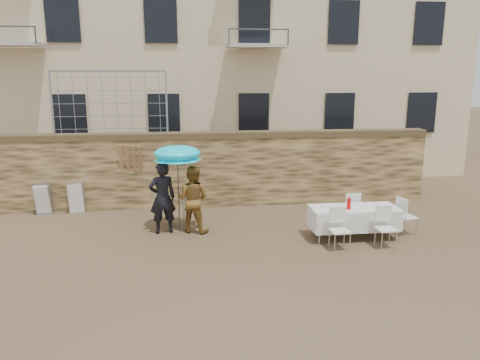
{
  "coord_description": "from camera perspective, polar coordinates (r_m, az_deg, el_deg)",
  "views": [
    {
      "loc": [
        -0.94,
        -8.83,
        3.93
      ],
      "look_at": [
        0.4,
        2.2,
        1.4
      ],
      "focal_mm": 35.0,
      "sensor_mm": 36.0,
      "label": 1
    }
  ],
  "objects": [
    {
      "name": "umbrella",
      "position": [
        11.67,
        -7.64,
        2.96
      ],
      "size": [
        1.2,
        1.2,
        2.07
      ],
      "color": "#3F3F44",
      "rests_on": "ground"
    },
    {
      "name": "chain_link_fence",
      "position": [
        14.0,
        -15.57,
        8.97
      ],
      "size": [
        3.2,
        0.06,
        1.8
      ],
      "primitive_type": null,
      "color": "gray",
      "rests_on": "stone_wall"
    },
    {
      "name": "soda_bottle",
      "position": [
        11.42,
        13.13,
        -2.87
      ],
      "size": [
        0.09,
        0.09,
        0.26
      ],
      "primitive_type": "cylinder",
      "color": "red",
      "rests_on": "banquet_table"
    },
    {
      "name": "table_chair_front_left",
      "position": [
        10.88,
        12.1,
        -5.96
      ],
      "size": [
        0.51,
        0.51,
        0.96
      ],
      "primitive_type": null,
      "rotation": [
        0.0,
        0.0,
        0.06
      ],
      "color": "white",
      "rests_on": "ground"
    },
    {
      "name": "banquet_table",
      "position": [
        11.67,
        13.76,
        -3.45
      ],
      "size": [
        2.1,
        0.85,
        0.78
      ],
      "color": "white",
      "rests_on": "ground"
    },
    {
      "name": "couple_chair_right",
      "position": [
        12.43,
        -6.04,
        -3.35
      ],
      "size": [
        0.5,
        0.5,
        0.96
      ],
      "primitive_type": null,
      "rotation": [
        0.0,
        0.0,
        3.09
      ],
      "color": "white",
      "rests_on": "ground"
    },
    {
      "name": "chair_stack_left",
      "position": [
        14.57,
        -22.64,
        -1.96
      ],
      "size": [
        0.46,
        0.47,
        0.92
      ],
      "primitive_type": null,
      "color": "white",
      "rests_on": "ground"
    },
    {
      "name": "table_chair_front_right",
      "position": [
        11.28,
        17.42,
        -5.6
      ],
      "size": [
        0.5,
        0.5,
        0.96
      ],
      "primitive_type": null,
      "rotation": [
        0.0,
        0.0,
        0.05
      ],
      "color": "white",
      "rests_on": "ground"
    },
    {
      "name": "chair_stack_right",
      "position": [
        14.35,
        -19.18,
        -1.89
      ],
      "size": [
        0.46,
        0.4,
        0.92
      ],
      "primitive_type": null,
      "color": "white",
      "rests_on": "ground"
    },
    {
      "name": "man_suit",
      "position": [
        11.8,
        -9.44,
        -2.17
      ],
      "size": [
        0.75,
        0.58,
        1.82
      ],
      "primitive_type": "imported",
      "rotation": [
        0.0,
        0.0,
        3.37
      ],
      "color": "black",
      "rests_on": "ground"
    },
    {
      "name": "couple_chair_left",
      "position": [
        12.45,
        -9.27,
        -3.43
      ],
      "size": [
        0.54,
        0.54,
        0.96
      ],
      "primitive_type": null,
      "rotation": [
        0.0,
        0.0,
        3.0
      ],
      "color": "white",
      "rests_on": "ground"
    },
    {
      "name": "stone_wall",
      "position": [
        14.14,
        -2.98,
        1.27
      ],
      "size": [
        13.0,
        0.5,
        2.2
      ],
      "primitive_type": "cube",
      "color": "olive",
      "rests_on": "ground"
    },
    {
      "name": "table_chair_side",
      "position": [
        12.39,
        19.63,
        -4.11
      ],
      "size": [
        0.59,
        0.59,
        0.96
      ],
      "primitive_type": null,
      "rotation": [
        0.0,
        0.0,
        1.84
      ],
      "color": "white",
      "rests_on": "ground"
    },
    {
      "name": "wood_planks",
      "position": [
        14.03,
        -12.9,
        0.45
      ],
      "size": [
        0.7,
        0.2,
        2.0
      ],
      "primitive_type": null,
      "color": "#A37749",
      "rests_on": "ground"
    },
    {
      "name": "table_chair_back",
      "position": [
        12.53,
        13.29,
        -3.5
      ],
      "size": [
        0.48,
        0.48,
        0.96
      ],
      "primitive_type": null,
      "rotation": [
        0.0,
        0.0,
        3.13
      ],
      "color": "white",
      "rests_on": "ground"
    },
    {
      "name": "woman_dress",
      "position": [
        11.8,
        -5.79,
        -2.33
      ],
      "size": [
        1.02,
        0.92,
        1.71
      ],
      "primitive_type": "imported",
      "rotation": [
        0.0,
        0.0,
        2.74
      ],
      "color": "#A27531",
      "rests_on": "ground"
    },
    {
      "name": "ground",
      "position": [
        9.71,
        -0.79,
        -11.05
      ],
      "size": [
        80.0,
        80.0,
        0.0
      ],
      "primitive_type": "plane",
      "color": "brown",
      "rests_on": "ground"
    }
  ]
}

